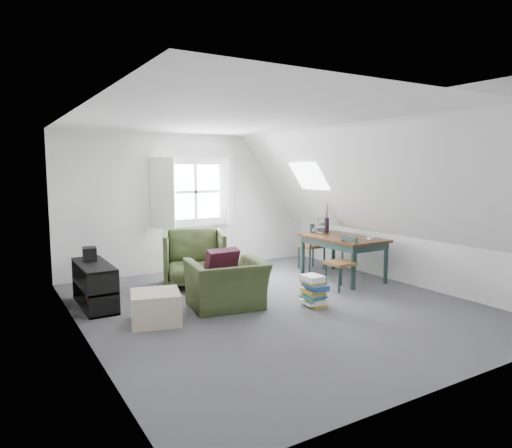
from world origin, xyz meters
TOP-DOWN VIEW (x-y plane):
  - floor at (0.00, 0.00)m, footprint 5.50×5.50m
  - ceiling at (0.00, 0.00)m, footprint 5.50×5.50m
  - wall_back at (0.00, 2.75)m, footprint 5.00×0.00m
  - wall_front at (0.00, -2.75)m, footprint 5.00×0.00m
  - wall_left at (-2.50, 0.00)m, footprint 0.00×5.50m
  - wall_right at (2.50, 0.00)m, footprint 0.00×5.50m
  - slope_left at (-1.55, 0.00)m, footprint 3.19×5.50m
  - slope_right at (1.55, 0.00)m, footprint 3.19×5.50m
  - dormer_window at (0.00, 2.68)m, footprint 1.71×0.35m
  - skylight at (1.55, 1.30)m, footprint 0.35×0.75m
  - armchair_near at (-0.63, 0.26)m, footprint 1.11×1.01m
  - armchair_far at (-0.53, 1.57)m, footprint 1.24×1.26m
  - throw_pillow at (-0.63, 0.41)m, footprint 0.48×0.29m
  - ottoman at (-1.66, 0.15)m, footprint 0.70×0.70m
  - dining_table at (1.84, 0.71)m, footprint 0.87×1.45m
  - demijohn at (1.69, 1.16)m, footprint 0.20×0.20m
  - vase_twigs at (1.94, 1.26)m, footprint 0.09×0.10m
  - cup at (1.59, 0.41)m, footprint 0.12×0.12m
  - paper_box at (2.04, 0.26)m, footprint 0.11×0.08m
  - dining_chair_far at (1.83, 1.53)m, footprint 0.42×0.42m
  - dining_chair_near at (1.36, 0.19)m, footprint 0.39×0.39m
  - media_shelf at (-2.15, 1.21)m, footprint 0.39×1.16m
  - electronics_box at (-2.15, 1.50)m, footprint 0.21×0.27m
  - magazine_stack at (0.43, -0.30)m, footprint 0.32×0.38m

SIDE VIEW (x-z plane):
  - floor at x=0.00m, z-range 0.00..0.00m
  - armchair_near at x=-0.63m, z-range -0.32..0.32m
  - armchair_far at x=-0.53m, z-range -0.45..0.45m
  - ottoman at x=-1.66m, z-range 0.00..0.38m
  - magazine_stack at x=0.43m, z-range 0.00..0.43m
  - media_shelf at x=-2.15m, z-range -0.03..0.57m
  - dining_chair_near at x=1.36m, z-range 0.02..0.84m
  - dining_chair_far at x=1.83m, z-range 0.02..0.91m
  - throw_pillow at x=-0.63m, z-range 0.32..0.80m
  - dining_table at x=1.84m, z-range 0.27..0.99m
  - electronics_box at x=-2.15m, z-range 0.58..0.78m
  - cup at x=1.59m, z-range 0.68..0.77m
  - paper_box at x=2.04m, z-range 0.72..0.76m
  - demijohn at x=1.69m, z-range 0.70..0.98m
  - vase_twigs at x=1.94m, z-range 0.54..1.21m
  - wall_back at x=0.00m, z-range -1.25..3.75m
  - wall_front at x=0.00m, z-range -1.25..3.75m
  - wall_left at x=-2.50m, z-range -1.50..4.00m
  - wall_right at x=2.50m, z-range -1.50..4.00m
  - dormer_window at x=0.00m, z-range 0.80..2.10m
  - skylight at x=1.55m, z-range 1.51..1.98m
  - slope_left at x=-1.55m, z-range -0.47..4.02m
  - slope_right at x=1.55m, z-range -0.47..4.02m
  - ceiling at x=0.00m, z-range 2.50..2.50m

